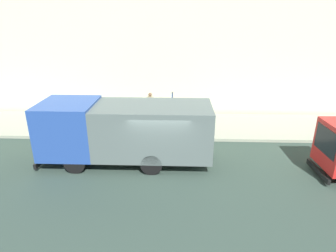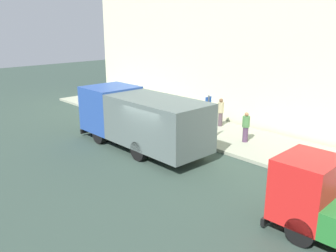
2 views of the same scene
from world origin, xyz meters
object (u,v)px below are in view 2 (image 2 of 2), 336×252
pedestrian_standing (221,111)px  street_sign_post (208,115)px  pedestrian_walking (184,109)px  pedestrian_third (246,127)px  large_utility_truck (140,118)px

pedestrian_standing → street_sign_post: 3.27m
pedestrian_walking → pedestrian_standing: 2.21m
pedestrian_standing → pedestrian_third: size_ratio=1.07×
pedestrian_third → pedestrian_standing: bearing=-32.1°
pedestrian_standing → street_sign_post: street_sign_post is taller
pedestrian_standing → large_utility_truck: bearing=-110.0°
large_utility_truck → pedestrian_standing: bearing=-6.1°
pedestrian_standing → street_sign_post: (-2.87, -1.47, 0.57)m
pedestrian_walking → street_sign_post: (-1.68, -3.33, 0.57)m
pedestrian_third → street_sign_post: 2.07m
pedestrian_standing → pedestrian_third: pedestrian_standing is taller
street_sign_post → pedestrian_third: bearing=-39.9°
pedestrian_walking → pedestrian_third: bearing=163.9°
pedestrian_third → street_sign_post: street_sign_post is taller
pedestrian_walking → street_sign_post: bearing=139.3°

